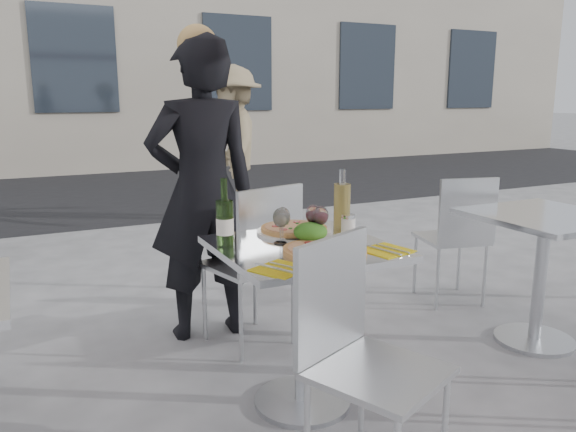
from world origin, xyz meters
name	(u,v)px	position (x,y,z in m)	size (l,w,h in m)	color
ground	(302,403)	(0.00, 0.00, 0.00)	(80.00, 80.00, 0.00)	slate
street_asphalt	(99,191)	(0.00, 6.50, 0.00)	(24.00, 5.00, 0.00)	black
main_table	(303,292)	(0.00, 0.00, 0.54)	(0.72, 0.72, 0.75)	#B7BABF
side_table_right	(543,251)	(1.50, 0.00, 0.54)	(0.72, 0.72, 0.75)	#B7BABF
chair_far	(258,254)	(0.05, 0.63, 0.55)	(0.51, 0.52, 0.92)	silver
chair_near	(356,342)	(-0.06, -0.53, 0.53)	(0.54, 0.55, 0.90)	silver
side_chair_rfar	(458,230)	(1.50, 0.66, 0.52)	(0.48, 0.49, 0.87)	silver
woman_diner	(202,191)	(-0.15, 0.95, 0.85)	(0.62, 0.41, 1.71)	black
pedestrian_b	(233,144)	(1.13, 3.85, 0.86)	(1.11, 0.64, 1.72)	#8D7B5A
pizza_near	(325,250)	(0.03, -0.14, 0.76)	(0.35, 0.35, 0.02)	tan
pizza_far	(294,230)	(0.06, 0.21, 0.77)	(0.35, 0.35, 0.03)	white
salad_plate	(310,234)	(0.06, 0.04, 0.79)	(0.22, 0.22, 0.09)	white
wine_bottle	(225,221)	(-0.31, 0.13, 0.86)	(0.07, 0.08, 0.29)	#30521E
carafe	(342,205)	(0.31, 0.19, 0.87)	(0.08, 0.08, 0.29)	tan
sugar_shaker	(348,226)	(0.24, 0.03, 0.80)	(0.06, 0.06, 0.11)	white
wineglass_white_a	(281,219)	(-0.07, 0.07, 0.86)	(0.07, 0.07, 0.16)	white
wineglass_white_b	(283,218)	(-0.06, 0.09, 0.86)	(0.07, 0.07, 0.16)	white
wineglass_red_a	(313,216)	(0.09, 0.07, 0.86)	(0.07, 0.07, 0.16)	white
wineglass_red_b	(321,217)	(0.10, 0.03, 0.86)	(0.07, 0.07, 0.16)	white
napkin_left	(281,269)	(-0.23, -0.27, 0.75)	(0.24, 0.24, 0.01)	yellow
napkin_right	(386,250)	(0.27, -0.23, 0.75)	(0.22, 0.22, 0.01)	yellow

